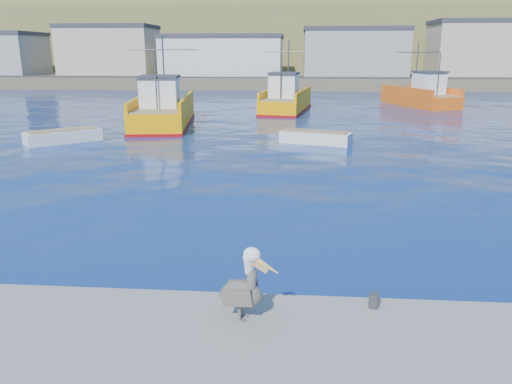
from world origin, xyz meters
TOP-DOWN VIEW (x-y plane):
  - ground at (0.00, 0.00)m, footprint 260.00×260.00m
  - dock_bollards at (0.60, -3.40)m, footprint 36.20×0.20m
  - far_shore at (0.00, 109.20)m, footprint 200.00×81.00m
  - trawler_yellow_a at (-8.36, 24.00)m, footprint 5.20×11.46m
  - trawler_yellow_b at (0.45, 33.63)m, footprint 4.85×10.19m
  - boat_orange at (13.82, 39.09)m, footprint 6.46×9.77m
  - skiff_left at (-12.60, 16.52)m, footprint 4.26×4.01m
  - skiff_mid at (2.62, 17.42)m, footprint 4.40×2.67m
  - pelican at (0.51, -4.02)m, footprint 1.18×0.63m

SIDE VIEW (x-z plane):
  - ground at x=0.00m, z-range 0.00..0.00m
  - skiff_mid at x=2.62m, z-range -0.16..0.74m
  - skiff_left at x=-12.60m, z-range -0.17..0.77m
  - dock_bollards at x=0.60m, z-range 0.50..0.80m
  - trawler_yellow_b at x=0.45m, z-range -2.20..4.12m
  - trawler_yellow_a at x=-8.36m, z-range -2.21..4.27m
  - boat_orange at x=13.82m, z-range -2.02..4.17m
  - pelican at x=0.51m, z-range 0.39..1.85m
  - far_shore at x=0.00m, z-range -3.02..20.98m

